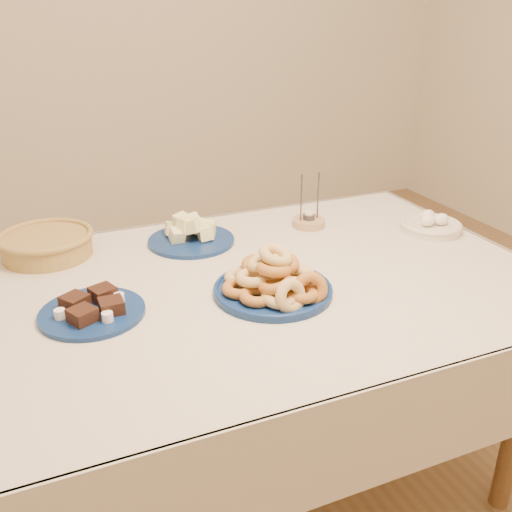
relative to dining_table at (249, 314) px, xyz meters
name	(u,v)px	position (x,y,z in m)	size (l,w,h in m)	color
ground	(250,480)	(0.00, 0.00, -0.64)	(5.00, 5.00, 0.00)	olive
dining_table	(249,314)	(0.00, 0.00, 0.00)	(1.71, 1.11, 0.75)	brown
donut_platter	(275,282)	(0.03, -0.10, 0.14)	(0.36, 0.36, 0.15)	navy
melon_plate	(192,234)	(-0.06, 0.35, 0.13)	(0.32, 0.32, 0.10)	navy
brownie_plate	(93,310)	(-0.44, -0.02, 0.12)	(0.35, 0.35, 0.05)	navy
wicker_basket	(47,243)	(-0.51, 0.41, 0.15)	(0.38, 0.38, 0.08)	olive
candle_holder	(309,221)	(0.36, 0.32, 0.12)	(0.12, 0.12, 0.19)	tan
egg_bowl	(431,225)	(0.73, 0.11, 0.13)	(0.22, 0.22, 0.07)	beige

